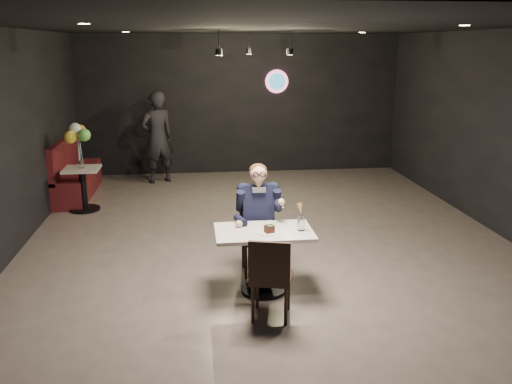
{
  "coord_description": "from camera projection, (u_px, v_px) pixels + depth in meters",
  "views": [
    {
      "loc": [
        -1.05,
        -7.39,
        2.78
      ],
      "look_at": [
        -0.3,
        -1.06,
        1.04
      ],
      "focal_mm": 38.0,
      "sensor_mm": 36.0,
      "label": 1
    }
  ],
  "objects": [
    {
      "name": "main_table",
      "position": [
        264.0,
        261.0,
        6.21
      ],
      "size": [
        1.1,
        0.7,
        0.75
      ],
      "primitive_type": "cube",
      "color": "silver",
      "rests_on": "floor"
    },
    {
      "name": "balloon_vase",
      "position": [
        81.0,
        164.0,
        9.18
      ],
      "size": [
        0.1,
        0.1,
        0.14
      ],
      "primitive_type": "cylinder",
      "color": "silver",
      "rests_on": "side_table"
    },
    {
      "name": "side_table",
      "position": [
        83.0,
        190.0,
        9.3
      ],
      "size": [
        0.59,
        0.59,
        0.74
      ],
      "primitive_type": "cube",
      "color": "silver",
      "rests_on": "floor"
    },
    {
      "name": "wall_sign",
      "position": [
        277.0,
        81.0,
        11.78
      ],
      "size": [
        0.5,
        0.06,
        0.5
      ],
      "primitive_type": null,
      "color": "pink",
      "rests_on": "floor"
    },
    {
      "name": "floor",
      "position": [
        268.0,
        241.0,
        7.93
      ],
      "size": [
        9.0,
        9.0,
        0.0
      ],
      "primitive_type": "plane",
      "color": "slate",
      "rests_on": "ground"
    },
    {
      "name": "sundae_glass",
      "position": [
        301.0,
        223.0,
        6.09
      ],
      "size": [
        0.08,
        0.08,
        0.18
      ],
      "primitive_type": "cylinder",
      "color": "silver",
      "rests_on": "main_table"
    },
    {
      "name": "dessert_plate",
      "position": [
        268.0,
        233.0,
        6.01
      ],
      "size": [
        0.21,
        0.21,
        0.01
      ],
      "primitive_type": "cylinder",
      "color": "white",
      "rests_on": "main_table"
    },
    {
      "name": "booth_bench",
      "position": [
        76.0,
        167.0,
        10.18
      ],
      "size": [
        0.54,
        2.17,
        1.08
      ],
      "primitive_type": "cube",
      "color": "#49120F",
      "rests_on": "floor"
    },
    {
      "name": "cake_slice",
      "position": [
        269.0,
        229.0,
        6.01
      ],
      "size": [
        0.12,
        0.11,
        0.07
      ],
      "primitive_type": "cube",
      "rotation": [
        0.0,
        0.0,
        0.35
      ],
      "color": "black",
      "rests_on": "dessert_plate"
    },
    {
      "name": "pendant_lights",
      "position": [
        253.0,
        38.0,
        9.09
      ],
      "size": [
        1.4,
        1.2,
        0.36
      ],
      "primitive_type": "cube",
      "color": "black",
      "rests_on": "floor"
    },
    {
      "name": "chair_far",
      "position": [
        258.0,
        238.0,
        6.72
      ],
      "size": [
        0.42,
        0.46,
        0.92
      ],
      "primitive_type": "cube",
      "color": "black",
      "rests_on": "floor"
    },
    {
      "name": "wafer_cone",
      "position": [
        300.0,
        209.0,
        6.06
      ],
      "size": [
        0.08,
        0.08,
        0.14
      ],
      "primitive_type": "cone",
      "rotation": [
        0.0,
        0.0,
        0.26
      ],
      "color": "tan",
      "rests_on": "sundae_glass"
    },
    {
      "name": "mint_leaf",
      "position": [
        270.0,
        226.0,
        5.98
      ],
      "size": [
        0.06,
        0.04,
        0.01
      ],
      "primitive_type": "ellipsoid",
      "color": "green",
      "rests_on": "cake_slice"
    },
    {
      "name": "balloon_bunch",
      "position": [
        79.0,
        141.0,
        9.07
      ],
      "size": [
        0.39,
        0.39,
        0.64
      ],
      "primitive_type": "cube",
      "color": "yellow",
      "rests_on": "balloon_vase"
    },
    {
      "name": "seated_man",
      "position": [
        258.0,
        218.0,
        6.65
      ],
      "size": [
        0.6,
        0.8,
        1.44
      ],
      "primitive_type": "cube",
      "color": "black",
      "rests_on": "floor"
    },
    {
      "name": "chair_near",
      "position": [
        271.0,
        276.0,
        5.61
      ],
      "size": [
        0.52,
        0.55,
        0.92
      ],
      "primitive_type": "cube",
      "rotation": [
        0.0,
        0.0,
        -0.25
      ],
      "color": "black",
      "rests_on": "floor"
    },
    {
      "name": "passerby",
      "position": [
        157.0,
        138.0,
        11.07
      ],
      "size": [
        0.81,
        0.7,
        1.88
      ],
      "primitive_type": "imported",
      "rotation": [
        0.0,
        0.0,
        3.59
      ],
      "color": "black",
      "rests_on": "floor"
    }
  ]
}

